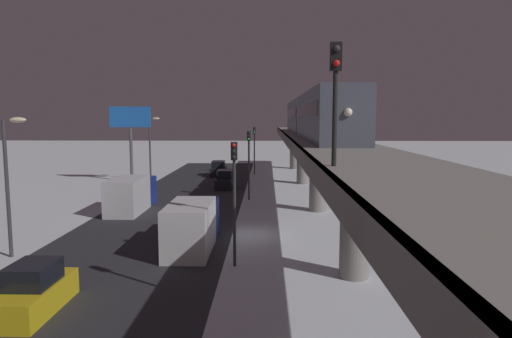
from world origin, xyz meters
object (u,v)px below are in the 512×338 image
at_px(subway_train, 312,116).
at_px(traffic_light_mid, 249,155).
at_px(sedan_black, 225,181).
at_px(traffic_light_near, 234,186).
at_px(rail_signal, 335,82).
at_px(sedan_black_2, 218,170).
at_px(sedan_yellow, 34,292).
at_px(commercial_billboard, 130,124).
at_px(delivery_van, 131,194).
at_px(traffic_light_far, 254,143).
at_px(box_truck, 193,225).

bearing_deg(subway_train, traffic_light_mid, 5.01).
bearing_deg(sedan_black, traffic_light_near, -83.61).
xyz_separation_m(rail_signal, sedan_black_2, (8.56, -43.82, -7.95)).
distance_m(sedan_black, traffic_light_near, 26.26).
bearing_deg(sedan_yellow, traffic_light_near, -142.83).
relative_size(sedan_black, traffic_light_near, 0.68).
distance_m(sedan_yellow, commercial_billboard, 37.16).
height_order(delivery_van, traffic_light_mid, traffic_light_mid).
bearing_deg(commercial_billboard, subway_train, 151.49).
xyz_separation_m(subway_train, traffic_light_mid, (5.83, 0.51, -3.61)).
bearing_deg(sedan_black_2, subway_train, -57.96).
bearing_deg(traffic_light_far, traffic_light_near, 90.00).
distance_m(rail_signal, sedan_black_2, 45.35).
height_order(rail_signal, sedan_black_2, rail_signal).
bearing_deg(commercial_billboard, sedan_black, 158.88).
bearing_deg(traffic_light_near, sedan_yellow, 37.17).
bearing_deg(rail_signal, traffic_light_mid, -81.71).
height_order(sedan_yellow, sedan_black_2, same).
bearing_deg(delivery_van, sedan_black, -118.71).
bearing_deg(sedan_black, delivery_van, -118.71).
bearing_deg(box_truck, traffic_light_near, 128.77).
relative_size(sedan_black, sedan_yellow, 1.04).
bearing_deg(traffic_light_mid, sedan_black_2, -74.84).
height_order(sedan_yellow, box_truck, box_truck).
bearing_deg(sedan_black_2, sedan_yellow, -93.83).
distance_m(box_truck, traffic_light_mid, 15.95).
height_order(delivery_van, commercial_billboard, commercial_billboard).
height_order(box_truck, delivery_van, same).
relative_size(subway_train, commercial_billboard, 4.14).
bearing_deg(box_truck, commercial_billboard, -66.53).
bearing_deg(traffic_light_mid, traffic_light_near, 90.00).
distance_m(sedan_black, sedan_yellow, 31.90).
height_order(rail_signal, sedan_yellow, rail_signal).
distance_m(sedan_black, commercial_billboard, 13.74).
xyz_separation_m(rail_signal, sedan_black, (6.76, -33.54, -7.97)).
xyz_separation_m(sedan_black, traffic_light_near, (-2.90, 25.88, 3.41)).
bearing_deg(traffic_light_mid, delivery_van, 27.72).
xyz_separation_m(traffic_light_mid, commercial_billboard, (14.41, -11.51, 2.63)).
xyz_separation_m(subway_train, commercial_billboard, (20.24, -10.99, -0.98)).
xyz_separation_m(delivery_van, traffic_light_near, (-9.50, 13.83, 2.85)).
relative_size(subway_train, box_truck, 4.98).
bearing_deg(rail_signal, delivery_van, -58.13).
bearing_deg(traffic_light_far, traffic_light_mid, 90.00).
xyz_separation_m(sedan_black, box_truck, (-0.20, 22.52, 0.56)).
xyz_separation_m(subway_train, sedan_black_2, (10.53, -16.83, -7.01)).
height_order(sedan_yellow, delivery_van, delivery_van).
xyz_separation_m(sedan_yellow, traffic_light_far, (-7.50, -43.32, 3.40)).
bearing_deg(commercial_billboard, rail_signal, 115.68).
bearing_deg(sedan_yellow, sedan_black, -98.29).
relative_size(sedan_yellow, sedan_black_2, 0.94).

